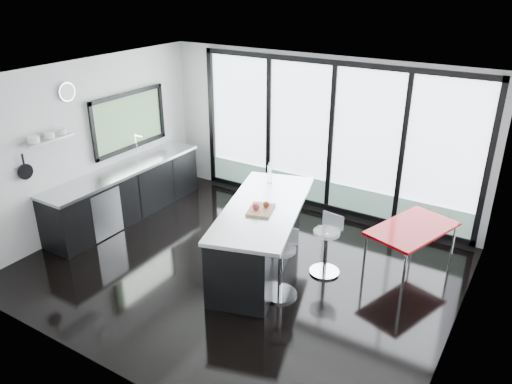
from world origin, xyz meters
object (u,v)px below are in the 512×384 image
Objects in this scene: bar_stool_near at (280,271)px; bar_stool_far at (326,252)px; island at (258,235)px; red_table at (410,249)px.

bar_stool_near is 1.07× the size of bar_stool_far.
island is 0.81m from bar_stool_near.
island reaches higher than red_table.
bar_stool_near is 0.87m from bar_stool_far.
island is 3.79× the size of bar_stool_far.
bar_stool_near is at bearing -130.13° from red_table.
island is 2.22m from red_table.
bar_stool_far is at bearing 20.32° from island.
island reaches higher than bar_stool_far.
island is at bearing -151.27° from red_table.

